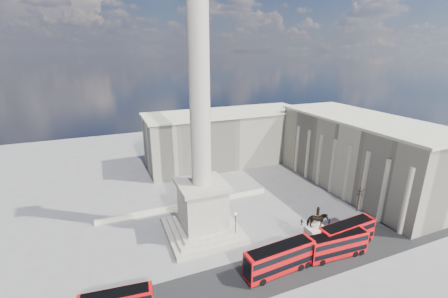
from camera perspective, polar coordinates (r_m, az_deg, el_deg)
The scene contains 17 objects.
ground at distance 58.06m, azimuth -2.37°, elevation -18.12°, with size 180.00×180.00×0.00m, color gray.
asphalt_road at distance 52.62m, azimuth 7.27°, elevation -22.73°, with size 120.00×9.00×0.01m, color #252525.
nelsons_column at distance 55.85m, azimuth -4.31°, elevation -4.46°, with size 14.00×14.00×49.85m.
balustrade_wall at distance 70.73m, azimuth -6.91°, elevation -10.55°, with size 40.00×0.60×1.10m, color beige.
building_east at distance 85.09m, azimuth 24.69°, elevation -0.69°, with size 19.00×46.00×18.60m.
building_northeast at distance 95.03m, azimuth 0.60°, elevation 2.22°, with size 51.00×17.00×16.60m.
red_bus_b at distance 52.00m, azimuth 10.62°, elevation -19.83°, with size 12.31×3.61×4.93m.
red_bus_c at distance 57.93m, azimuth 20.79°, elevation -16.66°, with size 11.36×3.22×4.55m.
red_bus_d at distance 61.11m, azimuth 22.31°, elevation -14.76°, with size 11.98×3.59×4.79m.
victorian_lamp at distance 57.61m, azimuth 2.20°, elevation -14.16°, with size 0.52×0.52×6.03m.
equestrian_statue at distance 57.86m, azimuth 17.01°, elevation -15.44°, with size 4.25×3.19×8.79m.
bare_tree_near at distance 73.29m, azimuth 26.33°, elevation -5.97°, with size 1.96×1.96×8.58m.
bare_tree_mid at distance 73.05m, azimuth 24.46°, elevation -7.40°, with size 1.63×1.63×6.18m.
bare_tree_far at distance 81.85m, azimuth 20.97°, elevation -3.99°, with size 1.62×1.62×6.62m.
pedestrian_walking at distance 67.34m, azimuth 19.41°, elevation -12.92°, with size 0.55×0.36×1.52m, color black.
pedestrian_standing at distance 70.26m, azimuth 26.85°, elevation -12.51°, with size 0.79×0.62×1.63m, color black.
pedestrian_crossing at distance 65.51m, azimuth 14.59°, elevation -13.31°, with size 0.93×0.39×1.59m, color black.
Camera 1 is at (-15.70, -44.17, 34.26)m, focal length 24.00 mm.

